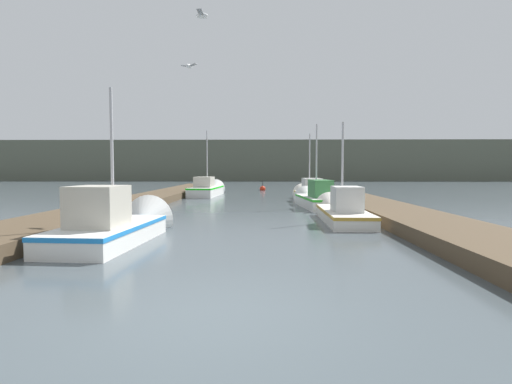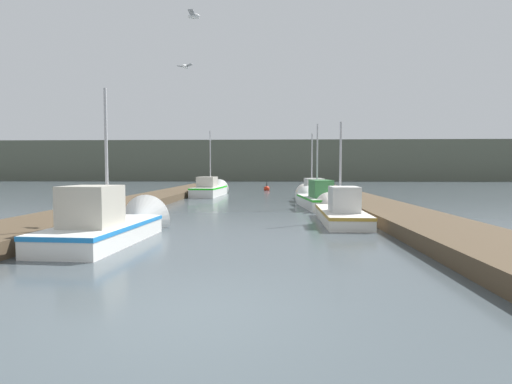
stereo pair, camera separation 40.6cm
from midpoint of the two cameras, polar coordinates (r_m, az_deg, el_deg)
ground_plane at (r=5.56m, az=-8.65°, el=-16.91°), size 200.00×200.00×0.00m
dock_left at (r=22.25m, az=-16.45°, el=-1.24°), size 2.54×40.00×0.40m
dock_right at (r=21.77m, az=14.09°, el=-1.30°), size 2.54×40.00×0.40m
distant_shore_ridge at (r=70.80m, az=0.35°, el=4.40°), size 120.00×16.00×6.51m
fishing_boat_0 at (r=11.55m, az=-19.93°, el=-4.37°), size 2.00×5.15×4.57m
fishing_boat_1 at (r=15.42m, az=11.15°, el=-2.58°), size 1.53×5.78×4.07m
fishing_boat_2 at (r=20.36m, az=7.92°, el=-0.91°), size 1.89×5.41×4.53m
fishing_boat_3 at (r=25.25m, az=7.06°, el=-0.14°), size 1.70×5.30×4.50m
fishing_boat_4 at (r=29.05m, az=-7.28°, el=0.40°), size 2.01×6.15×5.09m
mooring_piling_0 at (r=14.59m, az=-21.13°, el=-1.92°), size 0.35×0.35×1.27m
mooring_piling_1 at (r=31.96m, az=7.90°, el=0.90°), size 0.33×0.33×1.16m
channel_buoy at (r=35.46m, az=0.62°, el=0.46°), size 0.52×0.52×1.02m
seagull_lead at (r=13.16m, az=-10.46°, el=17.28°), size 0.55×0.34×0.12m
seagull_1 at (r=10.28m, az=-8.95°, el=23.65°), size 0.29×0.56×0.12m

